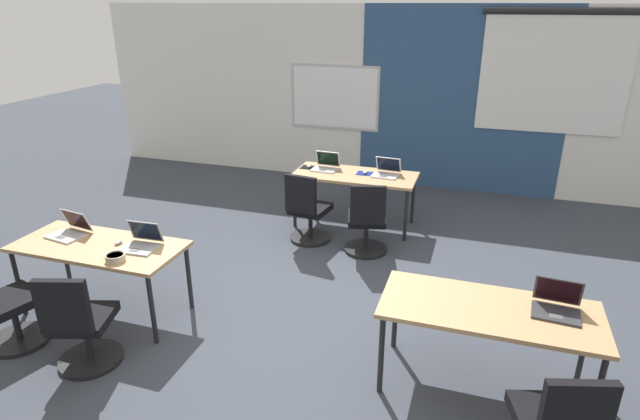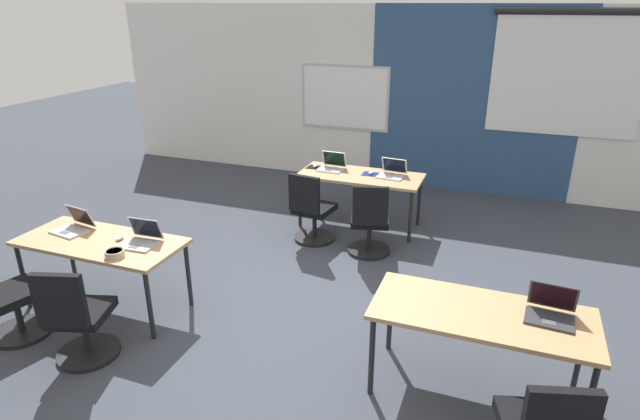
{
  "view_description": "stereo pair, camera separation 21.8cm",
  "coord_description": "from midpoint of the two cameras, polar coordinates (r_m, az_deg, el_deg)",
  "views": [
    {
      "loc": [
        1.57,
        -4.13,
        2.83
      ],
      "look_at": [
        0.06,
        0.52,
        0.86
      ],
      "focal_mm": 29.26,
      "sensor_mm": 36.0,
      "label": 1
    },
    {
      "loc": [
        1.78,
        -4.06,
        2.83
      ],
      "look_at": [
        0.06,
        0.52,
        0.86
      ],
      "focal_mm": 29.26,
      "sensor_mm": 36.0,
      "label": 2
    }
  ],
  "objects": [
    {
      "name": "ground_plane",
      "position": [
        5.25,
        -1.46,
        -10.7
      ],
      "size": [
        24.0,
        24.0,
        0.0
      ],
      "color": "#383D47"
    },
    {
      "name": "back_wall_assembly",
      "position": [
        8.57,
        9.49,
        12.09
      ],
      "size": [
        10.0,
        0.27,
        2.8
      ],
      "color": "silver",
      "rests_on": "ground"
    },
    {
      "name": "desk_near_left",
      "position": [
        5.35,
        -21.77,
        -3.68
      ],
      "size": [
        1.6,
        0.7,
        0.72
      ],
      "color": "tan",
      "rests_on": "ground"
    },
    {
      "name": "desk_near_right",
      "position": [
        4.12,
        18.74,
        -11.24
      ],
      "size": [
        1.6,
        0.7,
        0.72
      ],
      "color": "tan",
      "rests_on": "ground"
    },
    {
      "name": "desk_far_center",
      "position": [
        6.87,
        5.35,
        3.4
      ],
      "size": [
        1.6,
        0.7,
        0.72
      ],
      "color": "tan",
      "rests_on": "ground"
    },
    {
      "name": "laptop_far_right",
      "position": [
        6.82,
        8.76,
        4.05
      ],
      "size": [
        0.36,
        0.35,
        0.22
      ],
      "rotation": [
        0.0,
        0.0,
        -0.08
      ],
      "color": "silver",
      "rests_on": "desk_far_center"
    },
    {
      "name": "mousepad_far_right",
      "position": [
        6.87,
        6.48,
        3.92
      ],
      "size": [
        0.22,
        0.19,
        0.0
      ],
      "color": "navy",
      "rests_on": "desk_far_center"
    },
    {
      "name": "mouse_far_right",
      "position": [
        6.87,
        6.49,
        4.07
      ],
      "size": [
        0.06,
        0.1,
        0.03
      ],
      "color": "silver",
      "rests_on": "mousepad_far_right"
    },
    {
      "name": "chair_far_right",
      "position": [
        6.16,
        6.45,
        -1.69
      ],
      "size": [
        0.54,
        0.59,
        0.92
      ],
      "rotation": [
        0.0,
        0.0,
        3.4
      ],
      "color": "black",
      "rests_on": "ground"
    },
    {
      "name": "laptop_near_right_end",
      "position": [
        4.18,
        25.3,
        -10.0
      ],
      "size": [
        0.35,
        0.31,
        0.23
      ],
      "rotation": [
        0.0,
        0.0,
        -0.08
      ],
      "color": "#333338",
      "rests_on": "desk_near_right"
    },
    {
      "name": "laptop_near_left_inner",
      "position": [
        5.1,
        -17.89,
        -3.05
      ],
      "size": [
        0.34,
        0.32,
        0.23
      ],
      "rotation": [
        0.0,
        0.0,
        0.05
      ],
      "color": "#9E9EA3",
      "rests_on": "desk_near_left"
    },
    {
      "name": "mouse_near_left_inner",
      "position": [
        5.26,
        -19.99,
        -2.94
      ],
      "size": [
        0.06,
        0.1,
        0.03
      ],
      "color": "#B2B2B7",
      "rests_on": "desk_near_left"
    },
    {
      "name": "chair_near_left_inner",
      "position": [
        4.77,
        -23.75,
        -11.17
      ],
      "size": [
        0.55,
        0.6,
        0.92
      ],
      "rotation": [
        0.0,
        0.0,
        3.44
      ],
      "color": "black",
      "rests_on": "ground"
    },
    {
      "name": "laptop_near_left_end",
      "position": [
        5.64,
        -24.4,
        -1.61
      ],
      "size": [
        0.37,
        0.36,
        0.23
      ],
      "rotation": [
        0.0,
        0.0,
        -0.15
      ],
      "color": "#B7B7BC",
      "rests_on": "desk_near_left"
    },
    {
      "name": "chair_near_left_end",
      "position": [
        5.35,
        -30.13,
        -8.63
      ],
      "size": [
        0.54,
        0.6,
        0.92
      ],
      "rotation": [
        0.0,
        0.0,
        2.86
      ],
      "color": "black",
      "rests_on": "ground"
    },
    {
      "name": "laptop_far_left",
      "position": [
        7.02,
        2.17,
        4.83
      ],
      "size": [
        0.34,
        0.32,
        0.23
      ],
      "rotation": [
        0.0,
        0.0,
        -0.05
      ],
      "color": "silver",
      "rests_on": "desk_far_center"
    },
    {
      "name": "mousepad_far_left",
      "position": [
        7.11,
        0.36,
        4.69
      ],
      "size": [
        0.22,
        0.19,
        0.0
      ],
      "color": "black",
      "rests_on": "desk_far_center"
    },
    {
      "name": "mouse_far_left",
      "position": [
        7.11,
        0.36,
        4.83
      ],
      "size": [
        0.06,
        0.1,
        0.03
      ],
      "color": "#B2B2B7",
      "rests_on": "mousepad_far_left"
    },
    {
      "name": "chair_far_left",
      "position": [
        6.46,
        0.05,
        -0.39
      ],
      "size": [
        0.52,
        0.57,
        0.92
      ],
      "rotation": [
        0.0,
        0.0,
        3.0
      ],
      "color": "black",
      "rests_on": "ground"
    },
    {
      "name": "snack_bowl",
      "position": [
        4.94,
        -20.39,
        -4.42
      ],
      "size": [
        0.18,
        0.18,
        0.06
      ],
      "color": "tan",
      "rests_on": "desk_near_left"
    }
  ]
}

